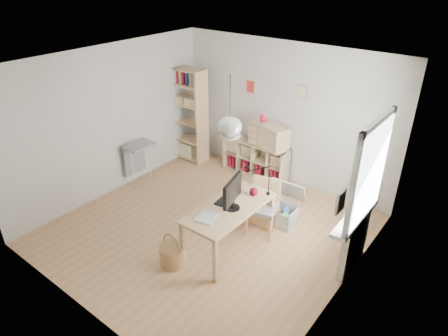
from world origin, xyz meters
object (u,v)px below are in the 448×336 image
Objects in this scene: chair at (264,203)px; storage_chest at (280,209)px; tall_bookshelf at (188,111)px; monitor at (233,192)px; desk at (229,212)px; cube_shelf at (256,160)px; drawer_chest at (269,135)px.

chair is 0.54m from storage_chest.
tall_bookshelf reaches higher than monitor.
desk is 1.63× the size of chair.
cube_shelf is 1.69m from storage_chest.
cube_shelf is at bearing 111.84° from chair.
storage_chest is at bearing 77.96° from desk.
tall_bookshelf is at bearing -169.81° from cube_shelf.
storage_chest is (2.82, -0.84, -0.88)m from tall_bookshelf.
monitor is (0.06, -0.01, 0.36)m from desk.
tall_bookshelf is 3.29m from monitor.
drawer_chest is (0.31, -0.04, 0.65)m from cube_shelf.
drawer_chest is (-0.88, 1.51, 0.42)m from chair.
tall_bookshelf is 1.89m from drawer_chest.
desk is 1.07× the size of cube_shelf.
cube_shelf is 2.54× the size of monitor.
tall_bookshelf is at bearing 139.63° from chair.
chair reaches higher than storage_chest.
chair is at bearing 67.88° from monitor.
chair reaches higher than desk.
chair reaches higher than cube_shelf.
monitor is (-0.18, -1.12, 0.82)m from storage_chest.
tall_bookshelf reaches higher than chair.
drawer_chest is at bearing 95.97° from monitor.
desk is 1.89× the size of drawer_chest.
chair is at bearing -43.94° from drawer_chest.
storage_chest is at bearing -41.57° from cube_shelf.
chair is (0.17, 0.68, -0.13)m from desk.
storage_chest is 1.40m from monitor.
desk is at bearing -65.39° from cube_shelf.
chair is 1.33× the size of storage_chest.
chair is 1.80m from drawer_chest.
drawer_chest is at bearing 108.10° from desk.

